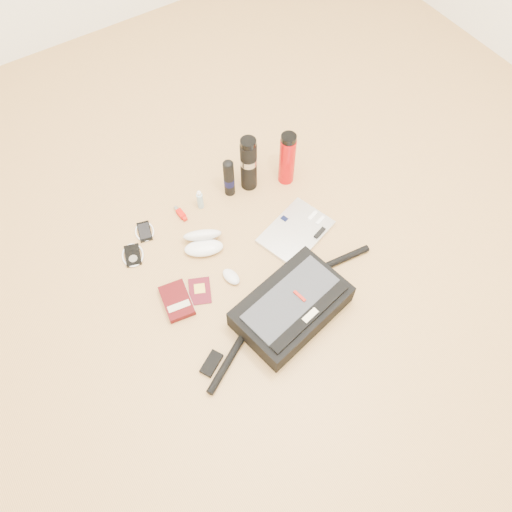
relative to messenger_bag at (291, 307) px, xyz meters
The scene contains 14 objects.
ground 0.21m from the messenger_bag, 93.49° to the left, with size 4.00×4.00×0.00m, color tan.
messenger_bag is the anchor object (origin of this frame).
laptop 0.41m from the messenger_bag, 51.43° to the left, with size 0.37×0.31×0.03m.
book 0.48m from the messenger_bag, 141.14° to the left, with size 0.14×0.19×0.03m.
passport 0.40m from the messenger_bag, 132.11° to the left, with size 0.14×0.15×0.01m.
mouse 0.30m from the messenger_bag, 113.74° to the left, with size 0.07×0.10×0.03m.
sunglasses_case 0.51m from the messenger_bag, 105.91° to the left, with size 0.22×0.20×0.10m.
ipod 0.75m from the messenger_bag, 125.18° to the left, with size 0.12×0.13×0.01m.
phone 0.77m from the messenger_bag, 115.25° to the left, with size 0.11×0.12×0.01m.
inhaler 0.71m from the messenger_bag, 101.68° to the left, with size 0.03×0.09×0.02m.
spray_bottle 0.69m from the messenger_bag, 93.28° to the left, with size 0.04×0.04×0.11m.
aerosol_can 0.70m from the messenger_bag, 79.96° to the left, with size 0.06×0.06×0.22m.
thermos_black 0.72m from the messenger_bag, 71.63° to the left, with size 0.10×0.10×0.30m.
thermos_red 0.73m from the messenger_bag, 56.91° to the left, with size 0.09×0.09×0.29m.
Camera 1 is at (-0.58, -0.86, 1.91)m, focal length 35.00 mm.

